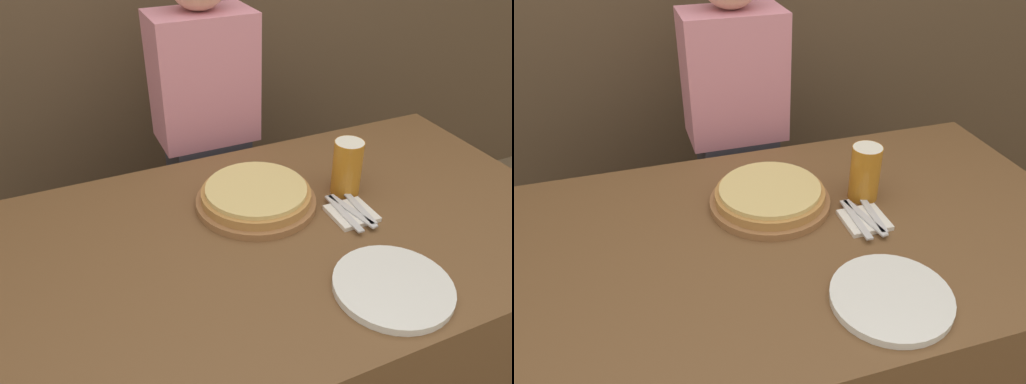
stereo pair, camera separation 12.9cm
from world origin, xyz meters
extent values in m
cube|color=brown|center=(0.00, 0.00, 0.38)|extent=(1.54, 0.87, 0.77)
cylinder|color=#99663D|center=(-0.01, 0.13, 0.78)|extent=(0.32, 0.32, 0.02)
cylinder|color=#B77F42|center=(-0.01, 0.13, 0.80)|extent=(0.29, 0.29, 0.02)
cylinder|color=#E0C175|center=(-0.01, 0.13, 0.82)|extent=(0.27, 0.27, 0.01)
cylinder|color=#B7701E|center=(0.24, 0.09, 0.84)|extent=(0.08, 0.08, 0.15)
cylinder|color=white|center=(0.24, 0.09, 0.91)|extent=(0.08, 0.08, 0.02)
cylinder|color=white|center=(0.12, -0.28, 0.77)|extent=(0.26, 0.26, 0.02)
cube|color=white|center=(0.19, -0.01, 0.77)|extent=(0.11, 0.11, 0.01)
cube|color=silver|center=(0.17, -0.01, 0.78)|extent=(0.02, 0.17, 0.00)
cube|color=silver|center=(0.19, -0.01, 0.78)|extent=(0.05, 0.17, 0.00)
cube|color=silver|center=(0.22, -0.01, 0.78)|extent=(0.03, 0.15, 0.00)
cube|color=#33333D|center=(0.01, 0.61, 0.37)|extent=(0.26, 0.20, 0.75)
cube|color=pink|center=(0.01, 0.61, 0.96)|extent=(0.32, 0.20, 0.42)
camera|label=1|loc=(-0.46, -0.88, 1.52)|focal=35.00mm
camera|label=2|loc=(-0.34, -0.92, 1.52)|focal=35.00mm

